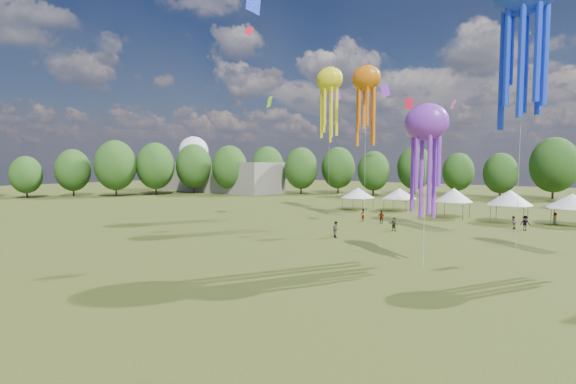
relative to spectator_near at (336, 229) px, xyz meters
The scene contains 7 objects.
spectator_near is the anchor object (origin of this frame).
spectators_far 17.60m from the spectator_near, 54.01° to the left, with size 26.29×18.44×1.76m.
festival_tents 25.58m from the spectator_near, 77.79° to the left, with size 35.39×9.46×4.38m.
show_kites 19.72m from the spectator_near, 40.20° to the left, with size 38.31×26.01×25.65m.
treeline 32.56m from the spectator_near, 81.22° to the left, with size 201.57×95.24×13.43m.
hangar 75.53m from the spectator_near, 146.93° to the left, with size 40.00×12.00×8.00m, color gray.
radome 92.67m from the spectator_near, 149.23° to the left, with size 9.00×9.00×16.00m.
Camera 1 is at (13.63, -6.94, 7.97)m, focal length 25.89 mm.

